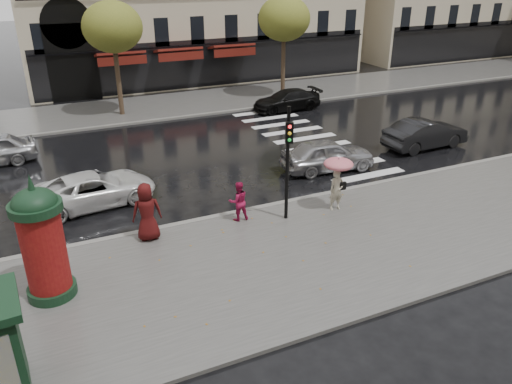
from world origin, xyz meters
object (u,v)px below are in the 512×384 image
woman_umbrella (338,175)px  traffic_light (288,154)px  woman_red (238,201)px  morris_column (42,240)px  man_burgundy (147,212)px  car_white (94,189)px  car_darkgrey (426,134)px  car_silver (328,155)px  car_black (287,100)px

woman_umbrella → traffic_light: traffic_light is taller
woman_red → morris_column: size_ratio=0.40×
morris_column → traffic_light: traffic_light is taller
woman_umbrella → man_burgundy: woman_umbrella is taller
morris_column → woman_red: bearing=16.6°
car_white → woman_red: bearing=-136.2°
morris_column → car_darkgrey: (18.07, 5.37, -1.12)m
car_silver → car_darkgrey: size_ratio=0.95×
car_darkgrey → woman_red: bearing=104.3°
car_black → morris_column: bearing=-45.1°
car_silver → car_white: size_ratio=0.91×
traffic_light → car_black: traffic_light is taller
car_silver → car_white: (-10.03, 0.70, -0.07)m
traffic_light → car_darkgrey: 11.03m
morris_column → traffic_light: size_ratio=0.88×
morris_column → car_black: size_ratio=0.83×
woman_red → morris_column: bearing=21.0°
woman_umbrella → woman_red: 3.75m
man_burgundy → traffic_light: size_ratio=0.48×
man_burgundy → car_silver: size_ratio=0.47×
traffic_light → man_burgundy: bearing=172.0°
car_black → man_burgundy: bearing=-42.4°
man_burgundy → car_black: bearing=-127.7°
traffic_light → woman_umbrella: bearing=-1.9°
woman_red → car_silver: size_ratio=0.35×
woman_umbrella → woman_red: bearing=168.4°
morris_column → car_white: 6.06m
traffic_light → car_silver: traffic_light is taller
traffic_light → car_silver: bearing=42.3°
woman_umbrella → woman_red: woman_umbrella is taller
man_burgundy → traffic_light: bearing=177.6°
car_silver → car_black: (3.04, 9.63, -0.09)m
woman_red → car_silver: woman_red is taller
car_silver → woman_umbrella: bearing=157.8°
car_darkgrey → woman_umbrella: bearing=115.4°
car_white → car_black: car_white is taller
woman_red → car_darkgrey: 12.13m
car_darkgrey → car_white: 16.08m
car_silver → car_darkgrey: car_darkgrey is taller
woman_red → traffic_light: (1.57, -0.68, 1.77)m
morris_column → car_silver: (12.02, 4.89, -1.14)m
woman_umbrella → man_burgundy: (-6.87, 0.74, -0.37)m
man_burgundy → car_black: man_burgundy is taller
woman_umbrella → morris_column: 10.14m
man_burgundy → woman_red: bearing=-174.5°
woman_umbrella → car_silver: 4.26m
morris_column → car_silver: bearing=22.2°
woman_umbrella → car_darkgrey: bearing=27.6°
man_burgundy → traffic_light: traffic_light is taller
woman_red → car_black: size_ratio=0.34×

